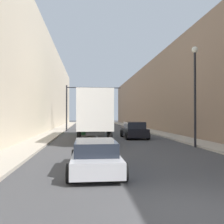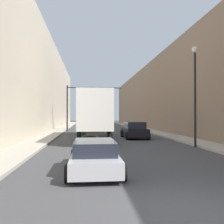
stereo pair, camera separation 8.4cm
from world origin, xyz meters
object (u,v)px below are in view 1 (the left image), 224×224
Objects in this scene: traffic_signal_gantry at (82,98)px; suv_car at (134,130)px; sedan_car at (95,156)px; street_lamp at (195,83)px; semi_truck at (93,114)px.

suv_car is at bearing -65.56° from traffic_signal_gantry.
traffic_signal_gantry is at bearing 114.44° from suv_car.
traffic_signal_gantry is (-0.94, 25.30, 4.04)m from sedan_car.
sedan_car is at bearing -137.20° from street_lamp.
semi_truck is at bearing -83.97° from traffic_signal_gantry.
sedan_car is 0.67× the size of street_lamp.
semi_truck reaches higher than sedan_car.
suv_car is at bearing 111.84° from street_lamp.
traffic_signal_gantry reaches higher than sedan_car.
traffic_signal_gantry reaches higher than semi_truck.
suv_car is at bearing 72.85° from sedan_car.
street_lamp is (8.10, -18.68, -0.16)m from traffic_signal_gantry.
traffic_signal_gantry is at bearing 113.45° from street_lamp.
street_lamp reaches higher than semi_truck.
sedan_car is (-0.26, -13.90, -1.72)m from semi_truck.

